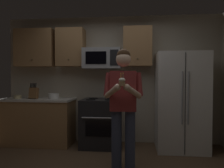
{
  "coord_description": "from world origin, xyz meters",
  "views": [
    {
      "loc": [
        0.51,
        -2.89,
        1.35
      ],
      "look_at": [
        0.17,
        0.34,
        1.25
      ],
      "focal_mm": 35.57,
      "sensor_mm": 36.0,
      "label": 1
    }
  ],
  "objects_px": {
    "microwave": "(102,59)",
    "cupcake": "(122,82)",
    "bowl_large_white": "(53,96)",
    "knife_block": "(34,93)",
    "bowl_small_colored": "(18,97)",
    "oven_range": "(101,123)",
    "person": "(123,102)",
    "refrigerator": "(181,101)"
  },
  "relations": [
    {
      "from": "person",
      "to": "cupcake",
      "type": "height_order",
      "value": "person"
    },
    {
      "from": "knife_block",
      "to": "person",
      "type": "height_order",
      "value": "person"
    },
    {
      "from": "bowl_small_colored",
      "to": "person",
      "type": "xyz_separation_m",
      "value": [
        2.18,
        -1.0,
        0.04
      ]
    },
    {
      "from": "person",
      "to": "cupcake",
      "type": "xyz_separation_m",
      "value": [
        -0.0,
        -0.33,
        0.3
      ]
    },
    {
      "from": "knife_block",
      "to": "microwave",
      "type": "bearing_deg",
      "value": 6.26
    },
    {
      "from": "bowl_large_white",
      "to": "cupcake",
      "type": "relative_size",
      "value": 1.28
    },
    {
      "from": "cupcake",
      "to": "bowl_large_white",
      "type": "bearing_deg",
      "value": 136.46
    },
    {
      "from": "refrigerator",
      "to": "bowl_small_colored",
      "type": "relative_size",
      "value": 11.96
    },
    {
      "from": "oven_range",
      "to": "bowl_large_white",
      "type": "bearing_deg",
      "value": 178.39
    },
    {
      "from": "bowl_large_white",
      "to": "refrigerator",
      "type": "bearing_deg",
      "value": -1.54
    },
    {
      "from": "oven_range",
      "to": "bowl_large_white",
      "type": "relative_size",
      "value": 4.17
    },
    {
      "from": "microwave",
      "to": "cupcake",
      "type": "height_order",
      "value": "microwave"
    },
    {
      "from": "bowl_large_white",
      "to": "person",
      "type": "height_order",
      "value": "person"
    },
    {
      "from": "microwave",
      "to": "person",
      "type": "height_order",
      "value": "microwave"
    },
    {
      "from": "knife_block",
      "to": "bowl_large_white",
      "type": "distance_m",
      "value": 0.39
    },
    {
      "from": "bowl_small_colored",
      "to": "refrigerator",
      "type": "bearing_deg",
      "value": -0.24
    },
    {
      "from": "oven_range",
      "to": "microwave",
      "type": "distance_m",
      "value": 1.26
    },
    {
      "from": "cupcake",
      "to": "microwave",
      "type": "bearing_deg",
      "value": 108.13
    },
    {
      "from": "microwave",
      "to": "person",
      "type": "bearing_deg",
      "value": -67.16
    },
    {
      "from": "refrigerator",
      "to": "person",
      "type": "height_order",
      "value": "refrigerator"
    },
    {
      "from": "microwave",
      "to": "cupcake",
      "type": "xyz_separation_m",
      "value": [
        0.48,
        -1.48,
        -0.43
      ]
    },
    {
      "from": "microwave",
      "to": "bowl_large_white",
      "type": "distance_m",
      "value": 1.23
    },
    {
      "from": "refrigerator",
      "to": "cupcake",
      "type": "bearing_deg",
      "value": -127.62
    },
    {
      "from": "microwave",
      "to": "knife_block",
      "type": "bearing_deg",
      "value": -173.74
    },
    {
      "from": "cupcake",
      "to": "bowl_small_colored",
      "type": "bearing_deg",
      "value": 148.62
    },
    {
      "from": "oven_range",
      "to": "microwave",
      "type": "xyz_separation_m",
      "value": [
        0.0,
        0.12,
        1.26
      ]
    },
    {
      "from": "cupcake",
      "to": "person",
      "type": "bearing_deg",
      "value": 90.0
    },
    {
      "from": "microwave",
      "to": "cupcake",
      "type": "distance_m",
      "value": 1.61
    },
    {
      "from": "microwave",
      "to": "bowl_small_colored",
      "type": "height_order",
      "value": "microwave"
    },
    {
      "from": "bowl_small_colored",
      "to": "cupcake",
      "type": "relative_size",
      "value": 0.87
    },
    {
      "from": "oven_range",
      "to": "knife_block",
      "type": "relative_size",
      "value": 2.91
    },
    {
      "from": "microwave",
      "to": "refrigerator",
      "type": "bearing_deg",
      "value": -6.03
    },
    {
      "from": "person",
      "to": "cupcake",
      "type": "relative_size",
      "value": 10.13
    },
    {
      "from": "bowl_small_colored",
      "to": "oven_range",
      "type": "bearing_deg",
      "value": 0.87
    },
    {
      "from": "microwave",
      "to": "bowl_large_white",
      "type": "xyz_separation_m",
      "value": [
        -0.97,
        -0.09,
        -0.75
      ]
    },
    {
      "from": "oven_range",
      "to": "person",
      "type": "relative_size",
      "value": 0.53
    },
    {
      "from": "knife_block",
      "to": "bowl_large_white",
      "type": "relative_size",
      "value": 1.43
    },
    {
      "from": "microwave",
      "to": "bowl_small_colored",
      "type": "relative_size",
      "value": 4.92
    },
    {
      "from": "oven_range",
      "to": "microwave",
      "type": "bearing_deg",
      "value": 89.98
    },
    {
      "from": "refrigerator",
      "to": "person",
      "type": "distance_m",
      "value": 1.42
    },
    {
      "from": "bowl_small_colored",
      "to": "person",
      "type": "height_order",
      "value": "person"
    },
    {
      "from": "knife_block",
      "to": "bowl_small_colored",
      "type": "xyz_separation_m",
      "value": [
        -0.34,
        0.0,
        -0.08
      ]
    }
  ]
}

